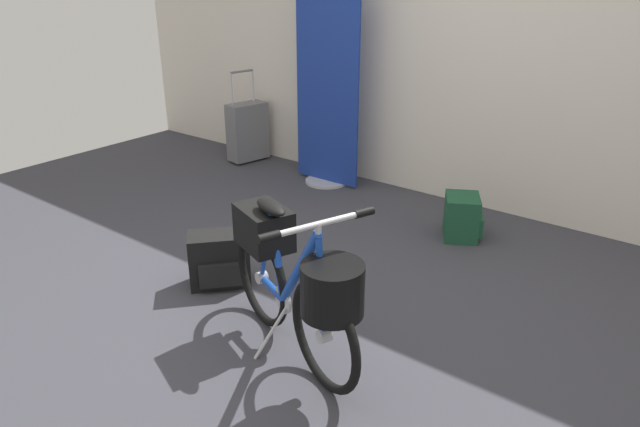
{
  "coord_description": "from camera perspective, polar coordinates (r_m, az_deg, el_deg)",
  "views": [
    {
      "loc": [
        1.72,
        -1.88,
        1.71
      ],
      "look_at": [
        0.08,
        0.26,
        0.55
      ],
      "focal_mm": 32.77,
      "sensor_mm": 36.0,
      "label": 1
    }
  ],
  "objects": [
    {
      "name": "ground_plane",
      "position": [
        3.07,
        -4.26,
        -10.69
      ],
      "size": [
        6.94,
        6.94,
        0.0
      ],
      "primitive_type": "plane",
      "color": "#38383F"
    },
    {
      "name": "back_wall",
      "position": [
        4.43,
        15.05,
        17.28
      ],
      "size": [
        6.94,
        0.1,
        2.61
      ],
      "primitive_type": "cube",
      "color": "silver",
      "rests_on": "ground_plane"
    },
    {
      "name": "floor_banner_stand",
      "position": [
        4.75,
        0.7,
        11.62
      ],
      "size": [
        0.6,
        0.36,
        1.67
      ],
      "color": "#B7B7BC",
      "rests_on": "ground_plane"
    },
    {
      "name": "folding_bike_foreground",
      "position": [
        2.62,
        -2.48,
        -6.34
      ],
      "size": [
        1.04,
        0.57,
        0.78
      ],
      "color": "black",
      "rests_on": "ground_plane"
    },
    {
      "name": "rolling_suitcase",
      "position": [
        5.47,
        -7.09,
        7.99
      ],
      "size": [
        0.25,
        0.39,
        0.83
      ],
      "color": "slate",
      "rests_on": "ground_plane"
    },
    {
      "name": "backpack_on_floor",
      "position": [
        4.02,
        13.7,
        -0.35
      ],
      "size": [
        0.33,
        0.34,
        0.29
      ],
      "color": "#19472D",
      "rests_on": "ground_plane"
    },
    {
      "name": "handbag_on_floor",
      "position": [
        3.38,
        -9.79,
        -4.48
      ],
      "size": [
        0.37,
        0.38,
        0.31
      ],
      "color": "black",
      "rests_on": "ground_plane"
    }
  ]
}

